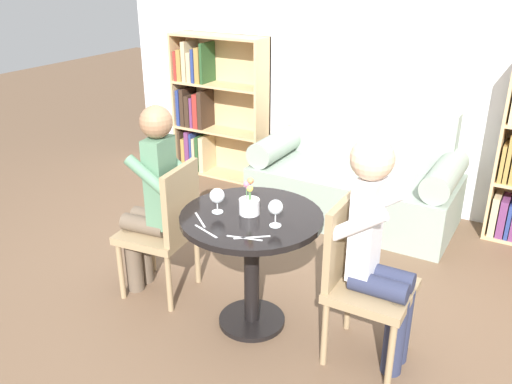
{
  "coord_description": "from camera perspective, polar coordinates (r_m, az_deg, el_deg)",
  "views": [
    {
      "loc": [
        1.38,
        -2.33,
        2.04
      ],
      "look_at": [
        0.0,
        0.05,
        0.84
      ],
      "focal_mm": 38.0,
      "sensor_mm": 36.0,
      "label": 1
    }
  ],
  "objects": [
    {
      "name": "round_table",
      "position": [
        3.09,
        -0.47,
        -5.35
      ],
      "size": [
        0.8,
        0.8,
        0.72
      ],
      "color": "black",
      "rests_on": "ground_plane"
    },
    {
      "name": "wine_glass_right",
      "position": [
        2.85,
        2.07,
        -1.69
      ],
      "size": [
        0.08,
        0.08,
        0.15
      ],
      "color": "white",
      "rests_on": "round_table"
    },
    {
      "name": "wine_glass_left",
      "position": [
        3.01,
        -4.12,
        -0.47
      ],
      "size": [
        0.08,
        0.08,
        0.14
      ],
      "color": "white",
      "rests_on": "round_table"
    },
    {
      "name": "bookshelf_left",
      "position": [
        5.44,
        -4.9,
        8.8
      ],
      "size": [
        0.97,
        0.28,
        1.38
      ],
      "color": "tan",
      "rests_on": "ground_plane"
    },
    {
      "name": "couch",
      "position": [
        4.61,
        10.42,
        1.07
      ],
      "size": [
        1.65,
        0.8,
        0.92
      ],
      "color": "gray",
      "rests_on": "ground_plane"
    },
    {
      "name": "knife_right_setting",
      "position": [
        2.97,
        -5.91,
        -2.93
      ],
      "size": [
        0.15,
        0.13,
        0.0
      ],
      "color": "silver",
      "rests_on": "round_table"
    },
    {
      "name": "knife_left_setting",
      "position": [
        2.77,
        -1.22,
        -4.87
      ],
      "size": [
        0.19,
        0.06,
        0.0
      ],
      "color": "silver",
      "rests_on": "round_table"
    },
    {
      "name": "chair_right",
      "position": [
        2.94,
        10.81,
        -8.64
      ],
      "size": [
        0.42,
        0.42,
        0.9
      ],
      "rotation": [
        0.0,
        0.0,
        1.58
      ],
      "color": "#937A56",
      "rests_on": "ground_plane"
    },
    {
      "name": "person_left",
      "position": [
        3.42,
        -10.91,
        -0.7
      ],
      "size": [
        0.44,
        0.37,
        1.26
      ],
      "rotation": [
        0.0,
        0.0,
        -1.45
      ],
      "color": "brown",
      "rests_on": "ground_plane"
    },
    {
      "name": "flower_vase",
      "position": [
        3.0,
        -0.72,
        -1.22
      ],
      "size": [
        0.11,
        0.11,
        0.22
      ],
      "color": "silver",
      "rests_on": "round_table"
    },
    {
      "name": "chair_left",
      "position": [
        3.45,
        -9.39,
        -3.47
      ],
      "size": [
        0.47,
        0.47,
        0.9
      ],
      "rotation": [
        0.0,
        0.0,
        -1.45
      ],
      "color": "#937A56",
      "rests_on": "ground_plane"
    },
    {
      "name": "fork_left_setting",
      "position": [
        2.77,
        -0.43,
        -4.79
      ],
      "size": [
        0.16,
        0.13,
        0.0
      ],
      "color": "silver",
      "rests_on": "round_table"
    },
    {
      "name": "person_right",
      "position": [
        2.83,
        12.74,
        -5.73
      ],
      "size": [
        0.42,
        0.34,
        1.26
      ],
      "rotation": [
        0.0,
        0.0,
        1.58
      ],
      "color": "#282D47",
      "rests_on": "ground_plane"
    },
    {
      "name": "ground_plane",
      "position": [
        3.39,
        -0.44,
        -13.5
      ],
      "size": [
        16.0,
        16.0,
        0.0
      ],
      "primitive_type": "plane",
      "color": "brown"
    },
    {
      "name": "back_wall",
      "position": [
        4.73,
        13.22,
        14.52
      ],
      "size": [
        5.2,
        0.05,
        2.7
      ],
      "color": "silver",
      "rests_on": "ground_plane"
    },
    {
      "name": "fork_right_setting",
      "position": [
        2.84,
        -5.3,
        -4.14
      ],
      "size": [
        0.18,
        0.07,
        0.0
      ],
      "color": "silver",
      "rests_on": "round_table"
    }
  ]
}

